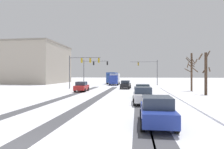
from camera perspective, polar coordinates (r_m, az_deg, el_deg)
wheel_track_left_lane at (r=23.47m, az=-4.17°, el=-6.87°), size 1.17×36.30×0.01m
wheel_track_right_lane at (r=23.02m, az=10.38°, el=-7.01°), size 0.99×36.30×0.01m
wheel_track_center at (r=24.63m, az=-13.70°, el=-6.54°), size 1.13×36.30×0.01m
wheel_track_oncoming at (r=22.99m, az=8.22°, el=-7.01°), size 0.92×36.30×0.01m
sidewalk_kerb_right at (r=22.39m, az=25.20°, el=-7.07°), size 4.00×36.30×0.12m
traffic_signal_far_right at (r=49.51m, az=11.39°, el=1.99°), size 7.06×0.38×6.50m
traffic_signal_near_left at (r=37.06m, az=-9.20°, el=3.10°), size 6.22×0.62×6.50m
traffic_signal_far_left at (r=46.67m, az=-6.02°, el=2.31°), size 6.37×0.41×6.50m
car_black_lead at (r=36.60m, az=4.20°, el=-3.09°), size 2.02×4.19×1.62m
car_red_second at (r=31.11m, az=-9.30°, el=-3.65°), size 1.99×4.18×1.62m
car_dark_green_third at (r=22.96m, az=9.38°, el=-4.98°), size 1.92×4.14×1.62m
car_white_fourth at (r=18.29m, az=9.35°, el=-6.28°), size 1.97×4.17×1.62m
car_blue_fifth at (r=10.80m, az=13.54°, el=-10.75°), size 1.86×4.11×1.62m
bus_oncoming at (r=57.30m, az=0.20°, el=-0.76°), size 2.82×11.04×3.38m
box_truck_delivery at (r=49.40m, az=0.85°, el=-1.32°), size 2.40×7.43×3.02m
bare_tree_sidewalk_mid at (r=28.36m, az=26.75°, el=0.67°), size 1.73×1.70×6.03m
bare_tree_sidewalk_far at (r=33.25m, az=23.17°, el=1.20°), size 1.94×1.89×6.32m
office_building_far_left_block at (r=67.77m, az=-25.68°, el=2.99°), size 26.39×19.82×12.56m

